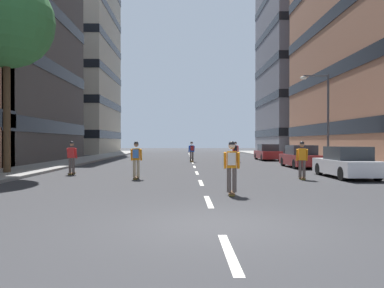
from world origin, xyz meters
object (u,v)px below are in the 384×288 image
object	(u,v)px
skater_1	(235,150)
skater_5	(232,164)
skater_0	(72,156)
streetlamp_right	(323,109)
parked_car_near	(301,157)
parked_car_far	(268,153)
skater_4	(302,158)
skater_3	(136,158)
skater_2	(192,150)
parked_car_mid	(346,163)
street_tree_near	(7,21)

from	to	relation	value
skater_1	skater_5	bearing A→B (deg)	-98.23
skater_0	streetlamp_right	bearing A→B (deg)	23.16
parked_car_near	parked_car_far	distance (m)	9.98
parked_car_far	skater_4	size ratio (longest dim) A/B	2.47
streetlamp_right	skater_1	size ratio (longest dim) A/B	3.65
skater_4	skater_0	bearing A→B (deg)	166.44
parked_car_far	skater_5	size ratio (longest dim) A/B	2.47
parked_car_near	skater_3	world-z (taller)	skater_3
skater_2	parked_car_mid	bearing A→B (deg)	-62.82
parked_car_far	street_tree_near	world-z (taller)	street_tree_near
streetlamp_right	skater_4	xyz separation A→B (m)	(-4.61, -9.65, -3.15)
parked_car_near	skater_5	world-z (taller)	skater_5
parked_car_mid	skater_3	size ratio (longest dim) A/B	2.47
skater_2	skater_3	size ratio (longest dim) A/B	1.00
skater_1	skater_4	world-z (taller)	same
skater_2	skater_5	bearing A→B (deg)	-87.38
parked_car_mid	skater_0	bearing A→B (deg)	171.91
parked_car_near	streetlamp_right	bearing A→B (deg)	38.26
street_tree_near	skater_3	world-z (taller)	street_tree_near
street_tree_near	parked_car_far	bearing A→B (deg)	41.39
streetlamp_right	skater_2	size ratio (longest dim) A/B	3.65
street_tree_near	skater_4	bearing A→B (deg)	-10.22
skater_4	skater_5	xyz separation A→B (m)	(-3.92, -4.98, 0.03)
streetlamp_right	skater_2	bearing A→B (deg)	150.77
streetlamp_right	skater_4	distance (m)	11.15
skater_2	skater_5	distance (m)	19.93
parked_car_far	skater_5	xyz separation A→B (m)	(-6.35, -22.89, 0.32)
parked_car_mid	skater_1	distance (m)	14.57
parked_car_far	skater_1	xyz separation A→B (m)	(-3.47, -2.96, 0.32)
parked_car_mid	skater_4	bearing A→B (deg)	-161.99
parked_car_mid	skater_4	distance (m)	2.57
skater_3	skater_4	bearing A→B (deg)	-2.43
parked_car_mid	streetlamp_right	world-z (taller)	streetlamp_right
parked_car_near	skater_4	bearing A→B (deg)	-107.06
parked_car_near	parked_car_mid	world-z (taller)	same
skater_0	parked_car_far	bearing A→B (deg)	47.44
skater_3	skater_4	xyz separation A→B (m)	(7.73, -0.33, -0.03)
parked_car_near	skater_5	size ratio (longest dim) A/B	2.47
skater_5	skater_0	bearing A→B (deg)	134.26
parked_car_near	skater_4	distance (m)	8.30
skater_5	parked_car_far	bearing A→B (deg)	74.49
street_tree_near	skater_3	xyz separation A→B (m)	(7.11, -2.35, -7.08)
street_tree_near	skater_2	xyz separation A→B (m)	(10.02, 12.25, -7.08)
skater_2	skater_1	bearing A→B (deg)	0.16
street_tree_near	skater_4	distance (m)	16.68
skater_5	street_tree_near	bearing A→B (deg)	144.97
parked_car_mid	parked_car_far	bearing A→B (deg)	90.00
parked_car_near	skater_5	bearing A→B (deg)	-116.19
parked_car_near	streetlamp_right	world-z (taller)	streetlamp_right
skater_4	skater_2	bearing A→B (deg)	107.92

